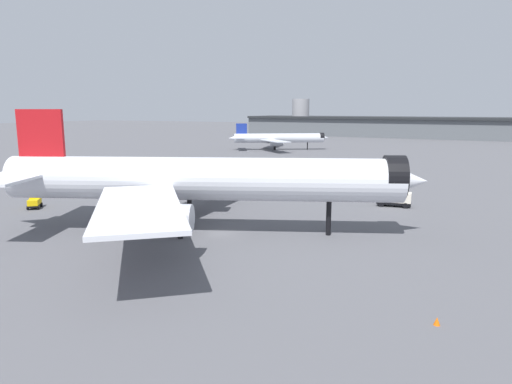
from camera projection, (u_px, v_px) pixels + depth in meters
name	position (u px, v px, depth m)	size (l,w,h in m)	color
ground	(220.00, 234.00, 60.41)	(900.00, 900.00, 0.00)	#56565B
airliner_near_gate	(201.00, 180.00, 59.77)	(55.43, 49.49, 16.08)	silver
airliner_far_taxiway	(278.00, 138.00, 182.55)	(36.60, 32.92, 10.41)	silver
terminal_building	(462.00, 128.00, 249.91)	(254.43, 44.89, 22.17)	slate
service_truck_front	(394.00, 197.00, 77.23)	(5.67, 2.97, 3.00)	black
baggage_tug_wing	(35.00, 202.00, 75.85)	(3.31, 3.50, 1.85)	black
traffic_cone_wingtip	(437.00, 321.00, 34.90)	(0.50, 0.50, 0.63)	#F2600C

